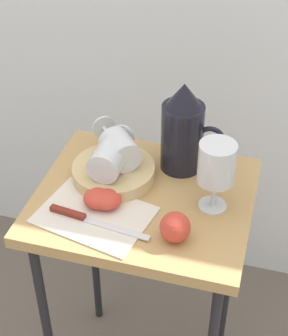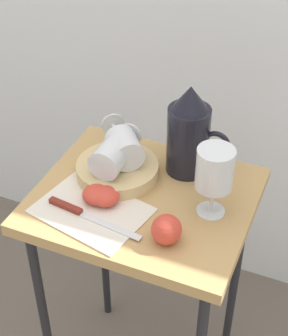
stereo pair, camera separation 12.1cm
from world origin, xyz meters
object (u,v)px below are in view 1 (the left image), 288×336
(wine_glass_tipped_far, at_px, (109,159))
(table, at_px, (144,224))
(pitcher, at_px, (183,135))
(apple_half_right, at_px, (107,199))
(wine_glass_upright, at_px, (216,166))
(apple_half_left, at_px, (98,198))
(knife, at_px, (84,218))
(basket_tray, at_px, (114,172))
(apple_whole, at_px, (175,227))
(wine_glass_tipped_near, at_px, (119,149))

(wine_glass_tipped_far, bearing_deg, table, -11.97)
(pitcher, xyz_separation_m, apple_half_right, (-0.13, -0.19, -0.07))
(wine_glass_upright, distance_m, apple_half_left, 0.27)
(table, bearing_deg, knife, -131.27)
(wine_glass_tipped_far, bearing_deg, basket_tray, 85.45)
(basket_tray, bearing_deg, wine_glass_tipped_far, -94.55)
(apple_whole, bearing_deg, wine_glass_tipped_near, 134.61)
(wine_glass_upright, bearing_deg, apple_half_left, -164.97)
(wine_glass_upright, relative_size, wine_glass_tipped_near, 1.06)
(apple_half_left, distance_m, apple_half_right, 0.02)
(wine_glass_upright, distance_m, apple_whole, 0.16)
(basket_tray, xyz_separation_m, wine_glass_tipped_far, (-0.00, -0.02, 0.06))
(basket_tray, relative_size, knife, 0.83)
(apple_half_left, height_order, apple_whole, apple_whole)
(apple_whole, bearing_deg, wine_glass_upright, 64.17)
(basket_tray, bearing_deg, wine_glass_tipped_near, 66.50)
(wine_glass_upright, height_order, apple_whole, wine_glass_upright)
(pitcher, distance_m, apple_half_right, 0.24)
(apple_half_left, bearing_deg, basket_tray, 88.36)
(apple_half_right, bearing_deg, table, 40.84)
(table, relative_size, knife, 3.10)
(apple_whole, bearing_deg, apple_half_right, 161.27)
(wine_glass_tipped_far, bearing_deg, apple_half_left, -90.79)
(pitcher, bearing_deg, wine_glass_tipped_near, -153.39)
(apple_half_right, bearing_deg, wine_glass_upright, 15.89)
(pitcher, height_order, apple_half_right, pitcher)
(knife, bearing_deg, table, 48.73)
(wine_glass_tipped_near, distance_m, apple_half_left, 0.14)
(pitcher, bearing_deg, apple_half_left, -127.53)
(basket_tray, relative_size, wine_glass_tipped_far, 1.32)
(knife, bearing_deg, wine_glass_tipped_near, 82.20)
(apple_whole, bearing_deg, pitcher, 99.43)
(apple_whole, distance_m, knife, 0.20)
(pitcher, distance_m, wine_glass_upright, 0.16)
(wine_glass_upright, bearing_deg, table, -178.13)
(basket_tray, distance_m, wine_glass_tipped_far, 0.06)
(apple_half_left, height_order, knife, apple_half_left)
(table, xyz_separation_m, apple_half_left, (-0.09, -0.06, 0.11))
(wine_glass_tipped_far, xyz_separation_m, apple_whole, (0.19, -0.14, -0.04))
(table, xyz_separation_m, basket_tray, (-0.09, 0.04, 0.11))
(pitcher, height_order, knife, pitcher)
(basket_tray, height_order, wine_glass_tipped_near, wine_glass_tipped_near)
(table, distance_m, knife, 0.18)
(basket_tray, xyz_separation_m, apple_whole, (0.19, -0.16, 0.02))
(apple_half_right, bearing_deg, wine_glass_tipped_near, 94.23)
(wine_glass_tipped_near, bearing_deg, apple_half_right, -85.77)
(apple_half_left, relative_size, apple_whole, 1.00)
(wine_glass_tipped_near, xyz_separation_m, apple_half_left, (-0.01, -0.13, -0.05))
(basket_tray, relative_size, apple_half_left, 3.02)
(table, relative_size, basket_tray, 3.73)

